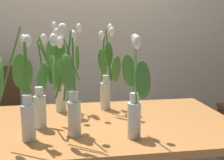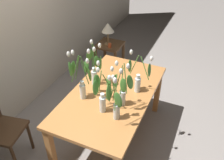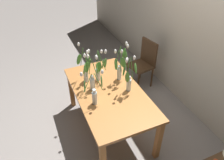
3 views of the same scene
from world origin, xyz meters
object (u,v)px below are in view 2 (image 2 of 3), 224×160
Objects in this scene: dining_table at (112,99)px; pillar_candle at (110,45)px; tulip_vase_2 at (115,103)px; tulip_vase_4 at (102,94)px; tulip_vase_1 at (81,79)px; side_table at (110,50)px; tulip_vase_3 at (138,78)px; table_lamp at (108,28)px; tulip_vase_5 at (122,90)px; tulip_vase_0 at (95,69)px.

pillar_candle is (1.37, 0.65, -0.06)m from dining_table.
tulip_vase_4 is (0.09, 0.18, -0.01)m from tulip_vase_2.
tulip_vase_1 is 1.06× the size of side_table.
table_lamp is (1.32, 0.99, -0.07)m from tulip_vase_3.
pillar_candle is (1.53, 0.84, -0.36)m from tulip_vase_5.
table_lamp is 0.30m from pillar_candle.
tulip_vase_4 is at bearing -107.56° from tulip_vase_1.
tulip_vase_5 reaches higher than side_table.
side_table is (1.70, 0.44, -0.55)m from tulip_vase_1.
tulip_vase_2 is at bearing -153.35° from table_lamp.
tulip_vase_2 is 1.14× the size of tulip_vase_3.
dining_table is 1.66m from table_lamp.
side_table is (1.50, 0.71, -0.22)m from dining_table.
tulip_vase_0 is 1.43× the size of table_lamp.
tulip_vase_2 reaches higher than pillar_candle.
tulip_vase_0 is 1.01× the size of tulip_vase_5.
tulip_vase_4 is (-0.09, -0.29, -0.05)m from tulip_vase_1.
dining_table is at bearing -154.74° from pillar_candle.
tulip_vase_3 is 1.56m from pillar_candle.
tulip_vase_4 reaches higher than table_lamp.
tulip_vase_1 is 1.46× the size of table_lamp.
table_lamp is at bearing 39.31° from pillar_candle.
pillar_candle reaches higher than side_table.
tulip_vase_4 is 0.98× the size of side_table.
side_table is (1.88, 0.91, -0.52)m from tulip_vase_2.
tulip_vase_0 reaches higher than tulip_vase_4.
table_lamp reaches higher than side_table.
table_lamp is at bearing 36.92° from tulip_vase_3.
tulip_vase_1 is 1.84m from side_table.
dining_table is at bearing -53.74° from tulip_vase_1.
tulip_vase_0 is at bearing 44.24° from tulip_vase_2.
tulip_vase_5 is (0.04, -0.46, -0.03)m from tulip_vase_1.
dining_table reaches higher than side_table.
tulip_vase_4 is 1.83m from pillar_candle.
tulip_vase_4 is (-0.44, 0.24, 0.02)m from tulip_vase_3.
tulip_vase_4 reaches higher than side_table.
tulip_vase_5 is 1.79m from pillar_candle.
pillar_candle is at bearing 28.76° from tulip_vase_5.
tulip_vase_4 is at bearing -157.85° from side_table.
pillar_candle is (-0.10, -0.08, -0.27)m from table_lamp.
tulip_vase_4 reaches higher than tulip_vase_3.
side_table is at bearing 22.15° from tulip_vase_4.
dining_table is 3.11× the size of tulip_vase_3.
tulip_vase_4 is at bearing -158.12° from pillar_candle.
tulip_vase_0 is 0.51m from tulip_vase_5.
tulip_vase_4 is 7.21× the size of pillar_candle.
side_table is at bearing 25.82° from tulip_vase_2.
tulip_vase_0 is 0.66m from tulip_vase_2.
tulip_vase_2 reaches higher than table_lamp.
tulip_vase_2 is 2.07m from table_lamp.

